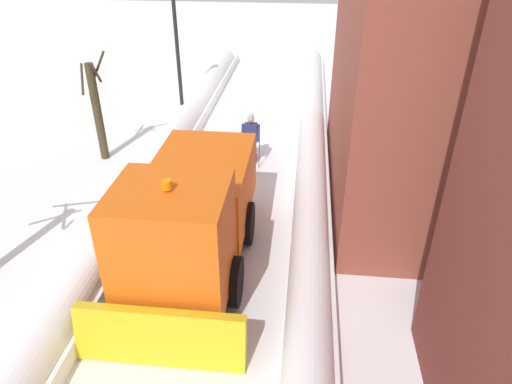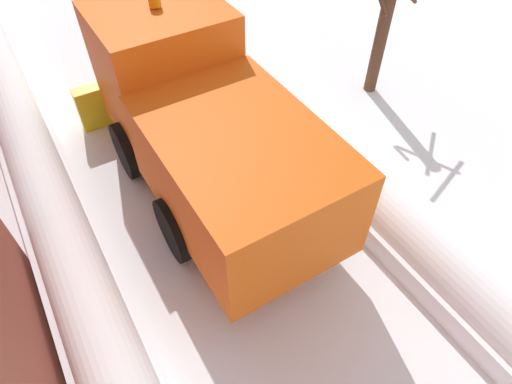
# 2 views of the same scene
# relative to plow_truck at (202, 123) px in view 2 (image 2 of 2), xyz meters

# --- Properties ---
(ground_plane) EXTENTS (80.00, 80.00, 0.00)m
(ground_plane) POSITION_rel_plow_truck_xyz_m (-0.28, -0.57, -1.48)
(ground_plane) COLOR white
(snowbank_left) EXTENTS (1.10, 36.00, 0.96)m
(snowbank_left) POSITION_rel_plow_truck_xyz_m (-2.72, -0.57, -1.08)
(snowbank_left) COLOR white
(snowbank_left) RESTS_ON ground
(snowbank_right) EXTENTS (1.10, 36.00, 0.90)m
(snowbank_right) POSITION_rel_plow_truck_xyz_m (2.15, -0.57, -1.14)
(snowbank_right) COLOR white
(snowbank_right) RESTS_ON ground
(plow_truck) EXTENTS (3.20, 5.98, 3.12)m
(plow_truck) POSITION_rel_plow_truck_xyz_m (0.00, 0.00, 0.00)
(plow_truck) COLOR orange
(plow_truck) RESTS_ON ground
(bare_tree_mid) EXTENTS (1.27, 1.28, 3.83)m
(bare_tree_mid) POSITION_rel_plow_truck_xyz_m (4.78, 0.78, 0.27)
(bare_tree_mid) COLOR #513423
(bare_tree_mid) RESTS_ON ground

